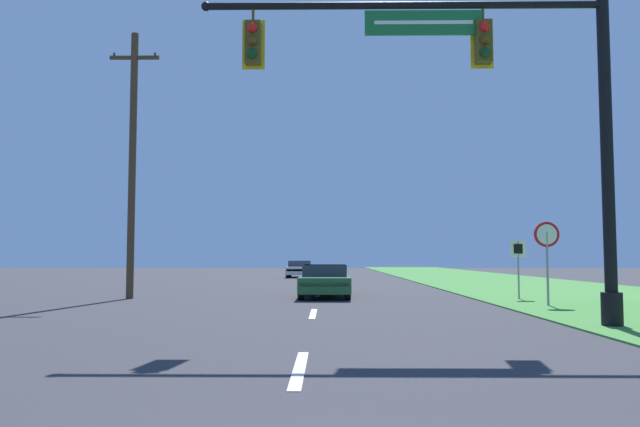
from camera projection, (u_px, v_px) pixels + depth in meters
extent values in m
cube|color=#428438|center=(524.00, 285.00, 32.09)|extent=(10.00, 110.00, 0.04)
cube|color=silver|center=(299.00, 369.00, 8.27)|extent=(0.16, 2.80, 0.01)
cube|color=silver|center=(313.00, 314.00, 16.25)|extent=(0.16, 2.80, 0.01)
cube|color=silver|center=(318.00, 295.00, 24.23)|extent=(0.16, 2.80, 0.01)
cube|color=silver|center=(320.00, 285.00, 32.21)|extent=(0.16, 2.80, 0.01)
cube|color=silver|center=(322.00, 280.00, 40.19)|extent=(0.16, 2.80, 0.01)
cylinder|color=black|center=(612.00, 309.00, 13.18)|extent=(0.44, 0.44, 0.70)
cylinder|color=black|center=(607.00, 148.00, 13.42)|extent=(0.26, 0.26, 7.57)
cylinder|color=black|center=(403.00, 5.00, 13.69)|extent=(8.70, 0.16, 0.16)
sphere|color=black|center=(206.00, 6.00, 13.74)|extent=(0.21, 0.21, 0.21)
cube|color=#196B33|center=(423.00, 23.00, 13.66)|extent=(2.57, 0.06, 0.55)
cube|color=white|center=(424.00, 22.00, 13.62)|extent=(2.16, 0.01, 0.08)
cylinder|color=#4C4214|center=(253.00, 14.00, 13.72)|extent=(0.06, 0.06, 0.35)
cube|color=yellow|center=(254.00, 45.00, 13.81)|extent=(0.50, 0.03, 1.11)
cube|color=#4C4214|center=(253.00, 43.00, 13.67)|extent=(0.34, 0.24, 0.95)
sphere|color=red|center=(252.00, 28.00, 13.55)|extent=(0.22, 0.22, 0.22)
sphere|color=#51380F|center=(252.00, 41.00, 13.53)|extent=(0.22, 0.22, 0.22)
sphere|color=#0F3D19|center=(252.00, 53.00, 13.51)|extent=(0.22, 0.22, 0.22)
cylinder|color=#4C4214|center=(483.00, 13.00, 13.66)|extent=(0.06, 0.06, 0.35)
cube|color=yellow|center=(482.00, 44.00, 13.75)|extent=(0.50, 0.03, 1.11)
cube|color=#4C4214|center=(483.00, 42.00, 13.61)|extent=(0.34, 0.24, 0.95)
sphere|color=red|center=(485.00, 27.00, 13.49)|extent=(0.22, 0.22, 0.22)
sphere|color=#51380F|center=(485.00, 40.00, 13.47)|extent=(0.22, 0.22, 0.22)
sphere|color=#0F3D19|center=(485.00, 52.00, 13.45)|extent=(0.22, 0.22, 0.22)
cylinder|color=black|center=(345.00, 286.00, 24.62)|extent=(0.22, 0.64, 0.64)
cylinder|color=black|center=(305.00, 286.00, 24.65)|extent=(0.22, 0.64, 0.64)
cylinder|color=black|center=(347.00, 291.00, 21.49)|extent=(0.22, 0.64, 0.64)
cylinder|color=black|center=(301.00, 291.00, 21.52)|extent=(0.22, 0.64, 0.64)
cube|color=#235B2D|center=(325.00, 284.00, 23.08)|extent=(1.83, 4.54, 0.55)
cube|color=#283342|center=(325.00, 270.00, 23.23)|extent=(1.60, 1.91, 0.42)
cube|color=#235B2D|center=(325.00, 266.00, 23.24)|extent=(1.57, 1.87, 0.06)
cube|color=#B71414|center=(324.00, 285.00, 20.85)|extent=(1.67, 0.06, 0.14)
cylinder|color=black|center=(311.00, 272.00, 46.69)|extent=(0.22, 0.64, 0.64)
cylinder|color=black|center=(290.00, 272.00, 46.71)|extent=(0.22, 0.64, 0.64)
cylinder|color=black|center=(310.00, 273.00, 43.86)|extent=(0.22, 0.64, 0.64)
cylinder|color=black|center=(288.00, 273.00, 43.88)|extent=(0.22, 0.64, 0.64)
cube|color=silver|center=(300.00, 270.00, 45.30)|extent=(1.82, 4.24, 0.55)
cube|color=#283342|center=(300.00, 264.00, 45.44)|extent=(1.60, 1.78, 0.42)
cube|color=silver|center=(300.00, 261.00, 45.45)|extent=(1.57, 1.75, 0.06)
cube|color=#B71414|center=(298.00, 270.00, 43.22)|extent=(1.67, 0.06, 0.14)
cylinder|color=gray|center=(547.00, 268.00, 18.68)|extent=(0.07, 0.07, 2.20)
cylinder|color=red|center=(547.00, 234.00, 18.75)|extent=(0.76, 0.04, 0.76)
cylinder|color=white|center=(547.00, 234.00, 18.73)|extent=(0.61, 0.01, 0.61)
cylinder|color=gray|center=(518.00, 270.00, 21.65)|extent=(0.06, 0.06, 2.00)
cube|color=white|center=(518.00, 249.00, 21.70)|extent=(0.55, 0.04, 0.60)
cube|color=black|center=(518.00, 249.00, 21.68)|extent=(0.31, 0.01, 0.34)
cylinder|color=#4C3823|center=(132.00, 164.00, 22.51)|extent=(0.26, 0.26, 9.66)
cube|color=#4C3823|center=(135.00, 58.00, 22.78)|extent=(1.80, 0.12, 0.12)
cylinder|color=#333338|center=(114.00, 55.00, 22.80)|extent=(0.08, 0.08, 0.12)
cylinder|color=#333338|center=(155.00, 54.00, 22.78)|extent=(0.08, 0.08, 0.12)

